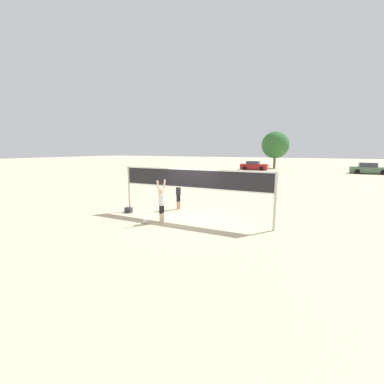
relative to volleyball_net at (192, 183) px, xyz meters
The scene contains 9 objects.
ground_plane 1.76m from the volleyball_net, ahead, with size 200.00×200.00×0.00m, color beige.
volleyball_net is the anchor object (origin of this frame).
player_spiker 1.64m from the volleyball_net, 134.42° to the right, with size 0.28×0.68×1.96m.
player_blocker 2.36m from the volleyball_net, 136.37° to the left, with size 0.28×0.69×2.06m.
volleyball 2.76m from the volleyball_net, 136.36° to the right, with size 0.21×0.21×0.21m.
gear_bag 3.99m from the volleyball_net, behind, with size 0.36×0.24×0.27m.
parked_car_near 32.22m from the volleyball_net, 98.26° to the left, with size 4.34×1.86×1.44m.
parked_car_mid 34.02m from the volleyball_net, 70.69° to the left, with size 4.77×2.00×1.51m.
tree_right_cluster 38.31m from the volleyball_net, 93.59° to the left, with size 4.84×4.84×6.58m.
Camera 1 is at (5.36, -10.62, 3.30)m, focal length 24.00 mm.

